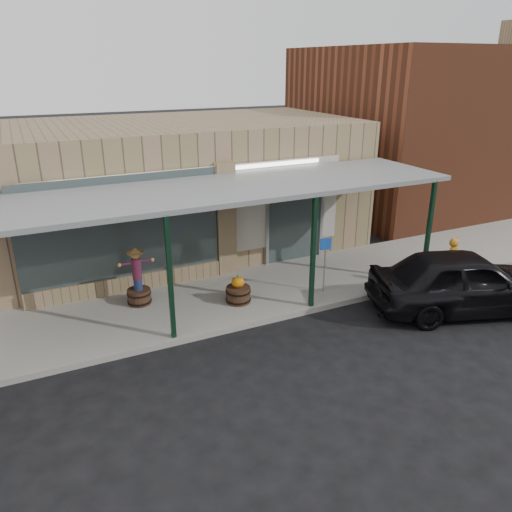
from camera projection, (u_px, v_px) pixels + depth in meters
name	position (u px, v px, depth m)	size (l,w,h in m)	color
ground	(290.00, 372.00, 10.22)	(120.00, 120.00, 0.00)	black
sidewalk	(224.00, 299.00, 13.22)	(40.00, 3.20, 0.15)	gray
storefront	(170.00, 188.00, 16.32)	(12.00, 6.25, 4.20)	#927459
awning	(222.00, 191.00, 12.12)	(12.00, 3.00, 3.04)	slate
block_buildings_near	(214.00, 129.00, 17.39)	(61.00, 8.00, 8.00)	brown
barrel_scarecrow	(138.00, 285.00, 12.63)	(0.89, 0.76, 1.52)	#43281B
barrel_pumpkin	(238.00, 293.00, 12.80)	(0.71, 0.71, 0.74)	#43281B
handicap_sign	(325.00, 258.00, 13.16)	(0.31, 0.09, 1.51)	gray
parked_sedan	(465.00, 282.00, 12.47)	(5.11, 3.33, 1.63)	black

